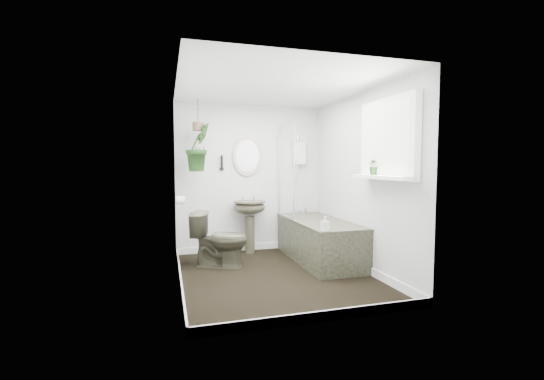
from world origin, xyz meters
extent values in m
cube|color=black|center=(0.00, 0.00, -0.01)|extent=(2.30, 2.80, 0.02)
cube|color=white|center=(0.00, 0.00, 2.31)|extent=(2.30, 2.80, 0.02)
cube|color=white|center=(0.00, 1.41, 1.15)|extent=(2.30, 0.02, 2.30)
cube|color=white|center=(0.00, -1.41, 1.15)|extent=(2.30, 0.02, 2.30)
cube|color=white|center=(-1.16, 0.00, 1.15)|extent=(0.02, 2.80, 2.30)
cube|color=white|center=(1.16, 0.00, 1.15)|extent=(0.02, 2.80, 2.30)
cube|color=white|center=(0.00, 0.00, 0.05)|extent=(2.30, 2.80, 0.10)
cube|color=white|center=(0.80, 1.34, 1.55)|extent=(0.20, 0.10, 0.35)
ellipsoid|color=#BDAD91|center=(-0.05, 1.37, 1.50)|extent=(0.46, 0.03, 0.62)
cylinder|color=black|center=(-0.45, 1.36, 1.40)|extent=(0.04, 0.04, 0.22)
cylinder|color=white|center=(-1.10, 0.70, 0.90)|extent=(0.11, 0.11, 0.11)
cube|color=white|center=(1.09, -0.70, 1.65)|extent=(0.08, 1.00, 0.90)
cube|color=white|center=(1.02, -0.70, 1.23)|extent=(0.18, 1.00, 0.04)
cube|color=white|center=(1.04, -0.70, 1.65)|extent=(0.01, 0.86, 0.76)
imported|color=#3C3A2B|center=(-0.60, 0.59, 0.37)|extent=(0.83, 0.65, 0.74)
imported|color=black|center=(1.05, -0.51, 1.36)|extent=(0.24, 0.22, 0.22)
imported|color=black|center=(-0.83, 1.07, 1.62)|extent=(0.49, 0.48, 0.70)
imported|color=black|center=(0.53, -0.29, 0.67)|extent=(0.09, 0.09, 0.18)
cylinder|color=brown|center=(-0.83, 1.07, 1.91)|extent=(0.16, 0.16, 0.12)
camera|label=1|loc=(-1.28, -4.22, 1.37)|focal=24.00mm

